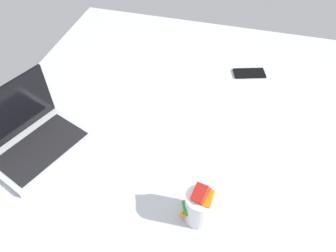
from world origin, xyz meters
The scene contains 4 objects.
bed_mattress centered at (0.00, 0.00, 9.00)cm, with size 180.00×140.00×18.00cm, color #B7BCC6.
laptop centered at (-12.99, 45.14, 22.41)cm, with size 39.07×33.34×23.00cm.
snack_cup centered at (-25.21, -17.99, 24.08)cm, with size 9.00×9.98×14.78cm.
cell_phone centered at (50.10, -26.51, 18.40)cm, with size 6.80×14.00×0.80cm, color black.
Camera 1 is at (-74.30, -21.63, 109.52)cm, focal length 34.90 mm.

